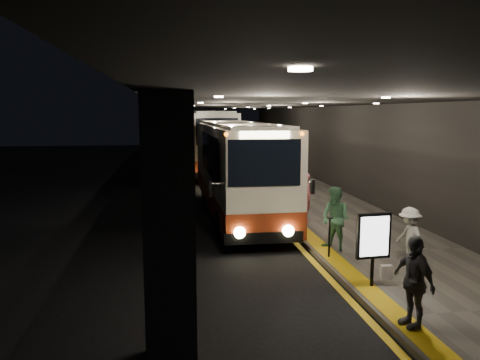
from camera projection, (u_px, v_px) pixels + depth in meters
ground at (217, 234)px, 15.82m from camera, size 90.00×90.00×0.00m
lane_line_white at (165, 206)px, 20.46m from camera, size 0.12×50.00×0.01m
kerb_stripe_yellow at (258, 204)px, 21.05m from camera, size 0.18×50.00×0.01m
sidewalk at (310, 201)px, 21.37m from camera, size 4.50×50.00×0.15m
tactile_strip at (269, 200)px, 21.09m from camera, size 0.50×50.00×0.01m
terminal_wall at (359, 136)px, 21.27m from camera, size 0.10×50.00×6.00m
support_columns at (171, 158)px, 19.21m from camera, size 0.80×24.80×4.40m
canopy at (262, 100)px, 20.41m from camera, size 9.00×50.00×0.40m
coach_main at (237, 172)px, 18.72m from camera, size 2.55×11.52×3.57m
coach_second at (208, 144)px, 32.25m from camera, size 2.72×12.85×4.04m
coach_third at (194, 135)px, 48.00m from camera, size 3.14×12.21×3.80m
passenger_boarding at (306, 197)px, 16.88m from camera, size 0.50×0.70×1.79m
passenger_waiting_green at (335, 219)px, 13.38m from camera, size 0.95×1.04×1.83m
passenger_waiting_white at (409, 237)px, 11.87m from camera, size 0.53×1.03×1.55m
passenger_waiting_grey at (413, 281)px, 8.55m from camera, size 0.72×1.10×1.72m
bag_polka at (361, 247)px, 13.10m from camera, size 0.32×0.18×0.37m
bag_plain at (386, 272)px, 11.12m from camera, size 0.27×0.17×0.32m
info_sign at (374, 237)px, 10.48m from camera, size 0.81×0.18×1.70m
stanchion_post at (329, 238)px, 12.71m from camera, size 0.05×0.05×1.10m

